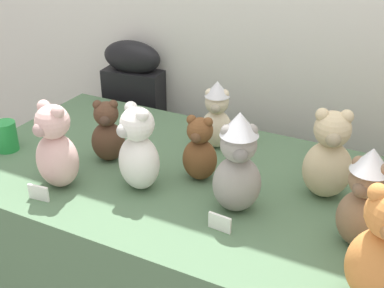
% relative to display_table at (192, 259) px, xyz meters
% --- Properties ---
extents(display_table, '(1.60, 0.87, 0.72)m').
position_rel_display_table_xyz_m(display_table, '(0.00, 0.00, 0.00)').
color(display_table, '#4C6B4C').
rests_on(display_table, ground_plane).
extents(instrument_case, '(0.29, 0.15, 0.96)m').
position_rel_display_table_xyz_m(instrument_case, '(-0.60, 0.56, 0.13)').
color(instrument_case, black).
rests_on(instrument_case, ground_plane).
extents(teddy_bear_ginger, '(0.18, 0.16, 0.31)m').
position_rel_display_table_xyz_m(teddy_bear_ginger, '(0.64, -0.31, 0.50)').
color(teddy_bear_ginger, '#D17F3D').
rests_on(teddy_bear_ginger, display_table).
extents(teddy_bear_ash, '(0.18, 0.18, 0.32)m').
position_rel_display_table_xyz_m(teddy_bear_ash, '(0.21, -0.11, 0.51)').
color(teddy_bear_ash, gray).
rests_on(teddy_bear_ash, display_table).
extents(teddy_bear_chestnut, '(0.13, 0.11, 0.22)m').
position_rel_display_table_xyz_m(teddy_bear_chestnut, '(0.03, -0.00, 0.46)').
color(teddy_bear_chestnut, brown).
rests_on(teddy_bear_chestnut, display_table).
extents(teddy_bear_cream, '(0.14, 0.13, 0.26)m').
position_rel_display_table_xyz_m(teddy_bear_cream, '(-0.02, 0.23, 0.48)').
color(teddy_bear_cream, beige).
rests_on(teddy_bear_cream, display_table).
extents(teddy_bear_cocoa, '(0.15, 0.14, 0.23)m').
position_rel_display_table_xyz_m(teddy_bear_cocoa, '(-0.31, -0.03, 0.46)').
color(teddy_bear_cocoa, '#4C3323').
rests_on(teddy_bear_cocoa, display_table).
extents(teddy_bear_blush, '(0.17, 0.15, 0.29)m').
position_rel_display_table_xyz_m(teddy_bear_blush, '(-0.36, -0.24, 0.49)').
color(teddy_bear_blush, beige).
rests_on(teddy_bear_blush, display_table).
extents(teddy_bear_mocha, '(0.16, 0.14, 0.29)m').
position_rel_display_table_xyz_m(teddy_bear_mocha, '(0.56, -0.12, 0.50)').
color(teddy_bear_mocha, '#7F6047').
rests_on(teddy_bear_mocha, display_table).
extents(teddy_bear_snow, '(0.19, 0.18, 0.28)m').
position_rel_display_table_xyz_m(teddy_bear_snow, '(-0.12, -0.14, 0.49)').
color(teddy_bear_snow, white).
rests_on(teddy_bear_snow, display_table).
extents(teddy_bear_sand, '(0.18, 0.17, 0.29)m').
position_rel_display_table_xyz_m(teddy_bear_sand, '(0.42, 0.08, 0.49)').
color(teddy_bear_sand, '#CCB78E').
rests_on(teddy_bear_sand, display_table).
extents(party_cup_green, '(0.08, 0.08, 0.11)m').
position_rel_display_table_xyz_m(party_cup_green, '(-0.69, -0.14, 0.41)').
color(party_cup_green, '#238C3D').
rests_on(party_cup_green, display_table).
extents(name_card_front_left, '(0.07, 0.01, 0.05)m').
position_rel_display_table_xyz_m(name_card_front_left, '(0.20, -0.23, 0.38)').
color(name_card_front_left, white).
rests_on(name_card_front_left, display_table).
extents(name_card_front_middle, '(0.07, 0.02, 0.05)m').
position_rel_display_table_xyz_m(name_card_front_middle, '(-0.36, -0.34, 0.38)').
color(name_card_front_middle, white).
rests_on(name_card_front_middle, display_table).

